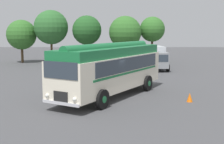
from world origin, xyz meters
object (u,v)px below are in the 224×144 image
(car_near_left, at_px, (102,62))
(car_mid_left, at_px, (127,63))
(vintage_bus, at_px, (112,68))
(traffic_cone, at_px, (191,97))
(box_van, at_px, (156,57))

(car_near_left, relative_size, car_mid_left, 1.03)
(vintage_bus, relative_size, car_mid_left, 2.34)
(car_mid_left, height_order, traffic_cone, car_mid_left)
(car_near_left, xyz_separation_m, traffic_cone, (5.88, -15.19, -0.57))
(vintage_bus, distance_m, box_van, 15.11)
(car_near_left, distance_m, car_mid_left, 2.77)
(car_near_left, height_order, car_mid_left, same)
(vintage_bus, xyz_separation_m, traffic_cone, (4.76, -1.57, -1.62))
(vintage_bus, relative_size, box_van, 1.70)
(car_mid_left, bearing_deg, box_van, 18.96)
(vintage_bus, distance_m, traffic_cone, 5.26)
(car_near_left, relative_size, box_van, 0.75)
(vintage_bus, height_order, car_near_left, vintage_bus)
(box_van, bearing_deg, vintage_bus, -108.43)
(car_mid_left, distance_m, box_van, 3.37)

